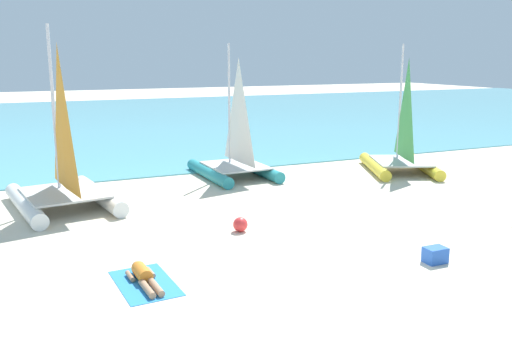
% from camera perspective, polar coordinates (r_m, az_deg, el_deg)
% --- Properties ---
extents(ground_plane, '(120.00, 120.00, 0.00)m').
position_cam_1_polar(ground_plane, '(21.70, -5.78, -0.43)').
color(ground_plane, beige).
extents(ocean_water, '(120.00, 40.00, 0.05)m').
position_cam_1_polar(ocean_water, '(41.20, -14.66, 5.10)').
color(ocean_water, '#5BB2C1').
rests_on(ocean_water, ground).
extents(sailboat_teal, '(2.61, 3.99, 5.11)m').
position_cam_1_polar(sailboat_teal, '(21.01, -2.25, 1.33)').
color(sailboat_teal, teal).
rests_on(sailboat_teal, ground).
extents(sailboat_white, '(3.34, 4.63, 5.57)m').
position_cam_1_polar(sailboat_white, '(17.64, -19.62, -1.17)').
color(sailboat_white, white).
rests_on(sailboat_white, ground).
extents(sailboat_yellow, '(3.84, 4.58, 5.10)m').
position_cam_1_polar(sailboat_yellow, '(22.70, 14.98, 1.72)').
color(sailboat_yellow, yellow).
rests_on(sailboat_yellow, ground).
extents(towel_left, '(1.22, 1.96, 0.01)m').
position_cam_1_polar(towel_left, '(11.68, -11.58, -11.53)').
color(towel_left, '#338CD8').
rests_on(towel_left, ground).
extents(sunbather_left, '(0.57, 1.57, 0.30)m').
position_cam_1_polar(sunbather_left, '(11.69, -11.69, -10.84)').
color(sunbather_left, orange).
rests_on(sunbather_left, towel_left).
extents(beach_ball, '(0.39, 0.39, 0.39)m').
position_cam_1_polar(beach_ball, '(14.59, -1.66, -5.70)').
color(beach_ball, red).
rests_on(beach_ball, ground).
extents(cooler_box, '(0.50, 0.36, 0.36)m').
position_cam_1_polar(cooler_box, '(13.12, 18.32, -8.43)').
color(cooler_box, blue).
rests_on(cooler_box, ground).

